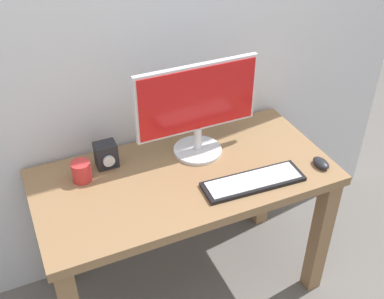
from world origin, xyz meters
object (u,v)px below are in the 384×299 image
Objects in this scene: desk at (185,196)px; keyboard_primary at (253,181)px; monitor at (197,106)px; coffee_mug at (81,171)px; mouse at (321,163)px; audio_controller at (106,155)px.

desk is 0.34m from keyboard_primary.
monitor reaches higher than coffee_mug.
mouse is 0.81× the size of audio_controller.
keyboard_primary is 4.84× the size of mouse.
mouse is (0.58, -0.20, 0.15)m from desk.
desk is 2.30× the size of monitor.
keyboard_primary is (0.24, -0.18, 0.14)m from desk.
mouse is (0.34, -0.02, 0.01)m from keyboard_primary.
mouse is at bearing -24.45° from audio_controller.
monitor is 0.46m from audio_controller.
desk is at bearing -132.14° from monitor.
monitor is at bearing -0.69° from coffee_mug.
coffee_mug is (-1.00, 0.34, 0.03)m from mouse.
audio_controller is (-0.29, 0.20, 0.19)m from desk.
mouse reaches higher than desk.
monitor is at bearing 110.95° from keyboard_primary.
audio_controller is at bearing 171.47° from monitor.
audio_controller is at bearing 146.00° from desk.
coffee_mug is (-0.13, -0.06, -0.01)m from audio_controller.
audio_controller reaches higher than keyboard_primary.
monitor reaches higher than desk.
mouse is at bearing -36.14° from monitor.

